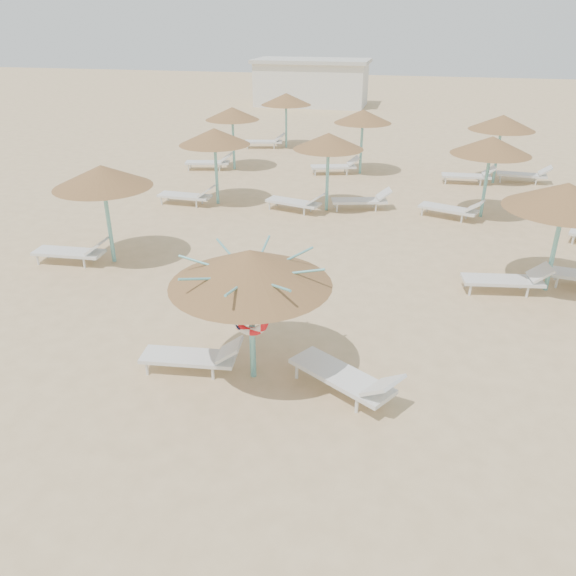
# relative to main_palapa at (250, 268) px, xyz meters

# --- Properties ---
(ground) EXTENTS (120.00, 120.00, 0.00)m
(ground) POSITION_rel_main_palapa_xyz_m (0.35, -0.02, -2.22)
(ground) COLOR #D7B283
(ground) RESTS_ON ground
(main_palapa) EXTENTS (2.86, 2.86, 2.56)m
(main_palapa) POSITION_rel_main_palapa_xyz_m (0.00, 0.00, 0.00)
(main_palapa) COLOR #6BBAB9
(main_palapa) RESTS_ON ground
(lounger_main_a) EXTENTS (1.97, 0.78, 0.70)m
(lounger_main_a) POSITION_rel_main_palapa_xyz_m (-1.11, -0.09, -1.89)
(lounger_main_a) COLOR silver
(lounger_main_a) RESTS_ON ground
(lounger_main_b) EXTENTS (2.17, 1.68, 0.78)m
(lounger_main_b) POSITION_rel_main_palapa_xyz_m (1.79, -0.19, -1.85)
(lounger_main_b) COLOR silver
(lounger_main_b) RESTS_ON ground
(palapa_field) EXTENTS (19.75, 18.20, 2.70)m
(palapa_field) POSITION_rel_main_palapa_xyz_m (2.98, 10.43, 0.07)
(palapa_field) COLOR #6BBAB9
(palapa_field) RESTS_ON ground
(service_hut) EXTENTS (8.40, 4.40, 3.25)m
(service_hut) POSITION_rel_main_palapa_xyz_m (-5.65, 34.98, -0.58)
(service_hut) COLOR silver
(service_hut) RESTS_ON ground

